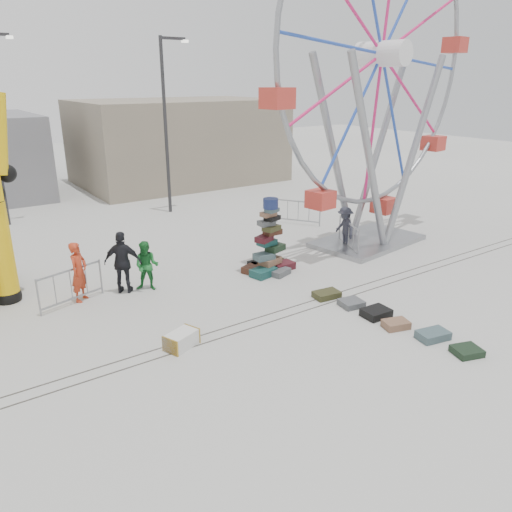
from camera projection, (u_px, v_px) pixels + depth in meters
ground at (282, 331)px, 12.94m from camera, size 90.00×90.00×0.00m
track_line_near at (268, 323)px, 13.40m from camera, size 40.00×0.04×0.01m
track_line_far at (260, 317)px, 13.71m from camera, size 40.00×0.04×0.01m
building_right at (178, 141)px, 31.36m from camera, size 12.00×8.00×5.00m
lamp_post_right at (167, 118)px, 23.18m from camera, size 1.41×0.25×8.00m
suitcase_tower at (269, 251)px, 16.78m from camera, size 1.81×1.60×2.53m
ferris_wheel at (380, 81)px, 17.87m from camera, size 10.62×3.21×12.42m
steamer_trunk at (181, 340)px, 12.13m from camera, size 0.95×0.74×0.39m
row_case_0 at (327, 294)px, 14.92m from camera, size 0.83×0.60×0.19m
row_case_1 at (351, 303)px, 14.36m from camera, size 0.72×0.67×0.18m
row_case_2 at (376, 313)px, 13.72m from camera, size 0.78×0.62×0.22m
row_case_3 at (396, 324)px, 13.10m from camera, size 0.76×0.63×0.20m
row_case_4 at (433, 335)px, 12.54m from camera, size 0.88×0.65×0.21m
row_case_5 at (467, 351)px, 11.84m from camera, size 0.78×0.72×0.17m
barricade_dummy_c at (71, 287)px, 14.33m from camera, size 1.94×0.68×1.10m
barricade_wheel_front at (349, 236)px, 18.94m from camera, size 0.90×1.87×1.10m
barricade_wheel_back at (298, 212)px, 22.32m from camera, size 1.20×1.72×1.10m
pedestrian_red at (79, 272)px, 14.49m from camera, size 0.77×0.76×1.79m
pedestrian_green at (147, 266)px, 15.27m from camera, size 0.96×0.93×1.56m
pedestrian_black at (123, 263)px, 15.02m from camera, size 1.20×1.03×1.93m
pedestrian_grey at (345, 228)px, 19.03m from camera, size 0.82×1.17×1.64m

